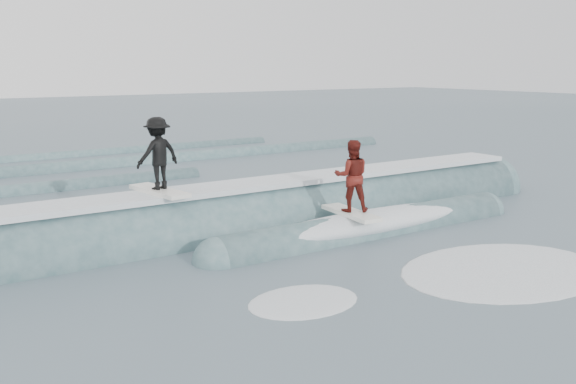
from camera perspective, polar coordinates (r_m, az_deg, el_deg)
ground at (r=13.38m, az=11.27°, el=-7.88°), size 160.00×160.00×0.00m
breaking_wave at (r=17.47m, az=-0.47°, el=-2.95°), size 20.51×3.97×2.38m
surfer_black at (r=15.78m, az=-11.49°, el=3.13°), size 1.24×2.06×1.85m
surfer_red at (r=16.19m, az=5.68°, el=1.14°), size 1.11×2.04×1.91m
whitewater at (r=13.04m, az=18.64°, el=-8.79°), size 17.18×7.96×0.10m
far_swells at (r=27.82m, az=-18.22°, el=1.76°), size 34.70×8.65×0.80m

